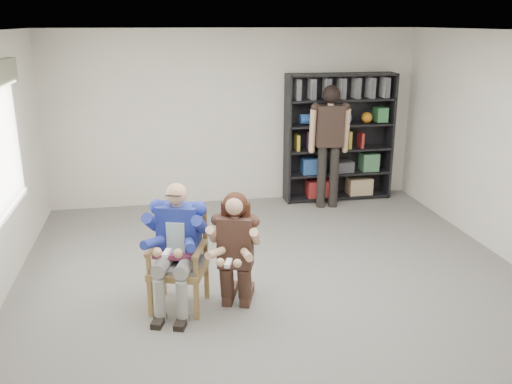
{
  "coord_description": "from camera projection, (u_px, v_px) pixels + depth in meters",
  "views": [
    {
      "loc": [
        -1.27,
        -5.14,
        2.9
      ],
      "look_at": [
        -0.2,
        0.6,
        1.05
      ],
      "focal_mm": 38.0,
      "sensor_mm": 36.0,
      "label": 1
    }
  ],
  "objects": [
    {
      "name": "room_shell",
      "position": [
        286.0,
        176.0,
        5.49
      ],
      "size": [
        6.0,
        7.0,
        2.8
      ],
      "primitive_type": null,
      "color": "white",
      "rests_on": "ground"
    },
    {
      "name": "floor",
      "position": [
        284.0,
        299.0,
        5.91
      ],
      "size": [
        6.0,
        7.0,
        0.01
      ],
      "primitive_type": "cube",
      "color": "slate",
      "rests_on": "ground"
    },
    {
      "name": "armchair",
      "position": [
        178.0,
        261.0,
        5.6
      ],
      "size": [
        0.76,
        0.75,
        1.05
      ],
      "primitive_type": null,
      "rotation": [
        0.0,
        0.0,
        -0.32
      ],
      "color": "olive",
      "rests_on": "floor"
    },
    {
      "name": "seated_man",
      "position": [
        177.0,
        247.0,
        5.55
      ],
      "size": [
        0.82,
        0.96,
        1.37
      ],
      "primitive_type": null,
      "rotation": [
        0.0,
        0.0,
        -0.32
      ],
      "color": "navy",
      "rests_on": "floor"
    },
    {
      "name": "kneeling_woman",
      "position": [
        235.0,
        253.0,
        5.56
      ],
      "size": [
        0.76,
        0.96,
        1.25
      ],
      "primitive_type": null,
      "rotation": [
        0.0,
        0.0,
        -0.32
      ],
      "color": "#33221A",
      "rests_on": "floor"
    },
    {
      "name": "bookshelf",
      "position": [
        339.0,
        138.0,
        8.97
      ],
      "size": [
        1.8,
        0.38,
        2.1
      ],
      "primitive_type": null,
      "color": "black",
      "rests_on": "floor"
    },
    {
      "name": "standing_man",
      "position": [
        329.0,
        148.0,
        8.56
      ],
      "size": [
        0.64,
        0.41,
        1.94
      ],
      "primitive_type": null,
      "rotation": [
        0.0,
        0.0,
        -0.13
      ],
      "color": "black",
      "rests_on": "floor"
    }
  ]
}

